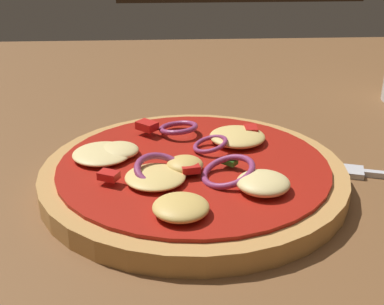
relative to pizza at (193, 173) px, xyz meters
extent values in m
cube|color=brown|center=(-0.04, 0.04, -0.02)|extent=(1.16, 1.05, 0.03)
cylinder|color=tan|center=(0.00, 0.00, 0.00)|extent=(0.24, 0.24, 0.02)
cylinder|color=#A81C11|center=(0.00, 0.00, 0.01)|extent=(0.22, 0.22, 0.00)
ellipsoid|color=#F4DB8E|center=(-0.06, 0.02, 0.01)|extent=(0.03, 0.03, 0.01)
ellipsoid|color=#F4DB8E|center=(0.05, -0.05, 0.01)|extent=(0.04, 0.04, 0.01)
ellipsoid|color=#F4DB8E|center=(-0.07, 0.02, 0.01)|extent=(0.05, 0.05, 0.01)
ellipsoid|color=#EFCC72|center=(0.04, 0.04, 0.01)|extent=(0.05, 0.05, 0.01)
ellipsoid|color=#E5BC60|center=(-0.01, -0.08, 0.01)|extent=(0.04, 0.04, 0.01)
ellipsoid|color=#EFCC72|center=(-0.03, -0.03, 0.01)|extent=(0.05, 0.05, 0.01)
ellipsoid|color=#E5BC60|center=(-0.01, -0.01, 0.01)|extent=(0.03, 0.03, 0.01)
torus|color=#93386B|center=(0.02, -0.03, 0.01)|extent=(0.05, 0.05, 0.02)
torus|color=#93386B|center=(0.02, 0.03, 0.01)|extent=(0.03, 0.03, 0.01)
torus|color=#93386B|center=(-0.03, -0.02, 0.01)|extent=(0.05, 0.05, 0.02)
torus|color=#93386B|center=(-0.01, 0.06, 0.01)|extent=(0.05, 0.05, 0.01)
cube|color=red|center=(0.05, 0.05, 0.02)|extent=(0.01, 0.02, 0.01)
cube|color=#2D8C28|center=(0.03, -0.01, 0.01)|extent=(0.01, 0.01, 0.00)
cube|color=red|center=(0.00, -0.02, 0.02)|extent=(0.02, 0.01, 0.01)
cube|color=red|center=(-0.04, 0.06, 0.02)|extent=(0.02, 0.02, 0.01)
cube|color=red|center=(-0.06, -0.03, 0.02)|extent=(0.02, 0.02, 0.01)
cube|color=silver|center=(0.14, 0.01, -0.01)|extent=(0.02, 0.02, 0.00)
cube|color=silver|center=(0.12, 0.03, -0.01)|extent=(0.03, 0.01, 0.00)
cube|color=silver|center=(0.11, 0.02, -0.01)|extent=(0.03, 0.01, 0.00)
cube|color=silver|center=(0.11, 0.02, -0.01)|extent=(0.03, 0.01, 0.00)
cube|color=silver|center=(0.11, 0.01, -0.01)|extent=(0.03, 0.01, 0.00)
camera|label=1|loc=(-0.02, -0.38, 0.19)|focal=48.89mm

